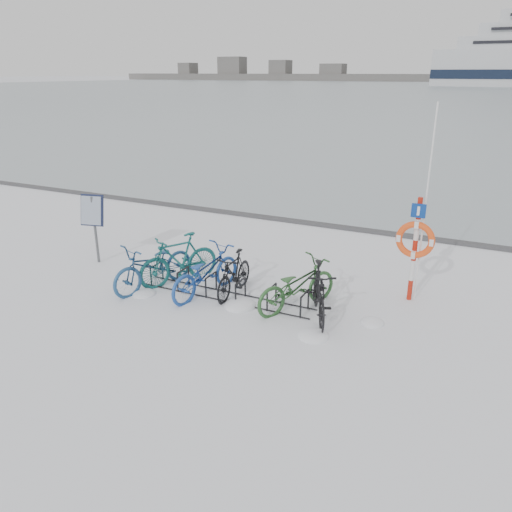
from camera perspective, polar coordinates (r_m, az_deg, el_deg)
ground at (r=10.81m, az=-3.47°, el=-4.69°), size 900.00×900.00×0.00m
ice_sheet at (r=163.65m, az=25.25°, el=16.90°), size 400.00×298.00×0.02m
quay_edge at (r=15.86m, az=6.95°, el=3.65°), size 400.00×0.25×0.10m
bike_rack at (r=10.73m, az=-3.49°, el=-3.81°), size 4.00×0.48×0.46m
info_board at (r=12.96m, az=-18.17°, el=4.56°), size 0.62×0.35×1.75m
lifebuoy_station at (r=10.63m, az=17.77°, el=1.77°), size 0.78×0.22×4.04m
shoreline at (r=296.98m, az=0.53°, el=19.98°), size 180.00×12.00×9.50m
bike_0 at (r=11.28m, az=-11.59°, el=-0.91°), size 1.30×2.23×1.11m
bike_1 at (r=11.46m, az=-8.84°, el=-0.21°), size 1.44×1.98×1.18m
bike_2 at (r=10.81m, az=-5.82°, el=-1.65°), size 1.10×2.14×1.07m
bike_3 at (r=10.78m, az=-2.53°, el=-1.91°), size 0.53×1.64×0.97m
bike_4 at (r=10.15m, az=4.69°, el=-3.17°), size 1.55×2.10×1.05m
bike_5 at (r=9.80m, az=7.23°, el=-3.98°), size 1.24×1.89×1.11m
snow_drifts at (r=10.45m, az=-1.06°, el=-5.57°), size 6.26×2.02×0.24m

